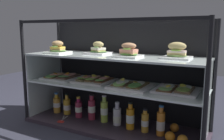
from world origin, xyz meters
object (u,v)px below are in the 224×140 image
Objects in this scene: juice_bottle_near_post at (161,123)px; plated_roll_sandwich_mid_left at (129,52)px; plated_roll_sandwich_mid_right at (177,53)px; open_sandwich_tray_near_right_corner at (176,89)px; plated_roll_sandwich_near_left_corner at (98,49)px; juice_bottle_front_second at (117,116)px; orange_fruit_beside_bottles at (183,140)px; plated_roll_sandwich_far_left at (58,49)px; juice_bottle_back_center at (92,109)px; juice_bottle_back_right at (130,118)px; orange_fruit_near_left_post at (174,128)px; juice_bottle_tucked_behind at (67,106)px; juice_bottle_front_middle at (104,111)px; open_sandwich_tray_left_of_center at (62,76)px; open_sandwich_tray_center at (130,85)px; orange_fruit_rolled_forward at (170,136)px; juice_bottle_front_left_end at (145,122)px; open_sandwich_tray_near_left_corner at (94,80)px; kitchen_scissors at (61,121)px; juice_bottle_back_left at (79,109)px; juice_bottle_front_right_end at (57,104)px.

plated_roll_sandwich_mid_left is at bearing -173.70° from juice_bottle_near_post.
plated_roll_sandwich_mid_right reaches higher than open_sandwich_tray_near_right_corner.
plated_roll_sandwich_near_left_corner is 0.36m from plated_roll_sandwich_mid_left.
plated_roll_sandwich_mid_left is 0.94× the size of juice_bottle_front_second.
plated_roll_sandwich_near_left_corner reaches higher than orange_fruit_beside_bottles.
orange_fruit_beside_bottles is at bearing -1.78° from plated_roll_sandwich_far_left.
juice_bottle_back_center is (-0.74, -0.04, -0.55)m from plated_roll_sandwich_mid_right.
juice_bottle_back_right is 0.36m from orange_fruit_near_left_post.
juice_bottle_front_middle is (0.42, 0.00, 0.02)m from juice_bottle_tucked_behind.
open_sandwich_tray_left_of_center is 1.08m from open_sandwich_tray_near_right_corner.
juice_bottle_back_center is (0.31, 0.08, -0.54)m from plated_roll_sandwich_far_left.
open_sandwich_tray_center is 0.28m from juice_bottle_back_right.
juice_bottle_front_left_end is at bearing 162.81° from orange_fruit_rolled_forward.
juice_bottle_front_middle is (-0.63, 0.00, -0.27)m from open_sandwich_tray_near_right_corner.
open_sandwich_tray_near_left_corner reaches higher than kitchen_scissors.
orange_fruit_rolled_forward is at bearing -10.79° from juice_bottle_back_right.
open_sandwich_tray_near_right_corner is at bearing -0.11° from juice_bottle_back_center.
plated_roll_sandwich_far_left reaches higher than orange_fruit_rolled_forward.
open_sandwich_tray_near_left_corner is (-0.36, 0.05, -0.27)m from plated_roll_sandwich_mid_left.
juice_bottle_near_post is (0.79, -0.01, 0.02)m from juice_bottle_back_left.
juice_bottle_tucked_behind is (-0.68, 0.05, -0.57)m from plated_roll_sandwich_mid_left.
plated_roll_sandwich_mid_left is at bearing -164.78° from plated_roll_sandwich_mid_right.
plated_roll_sandwich_near_left_corner reaches higher than orange_fruit_near_left_post.
orange_fruit_rolled_forward is at bearing -4.16° from open_sandwich_tray_left_of_center.
plated_roll_sandwich_far_left reaches higher than juice_bottle_back_right.
orange_fruit_near_left_post is (1.03, 0.08, -0.04)m from juice_bottle_tucked_behind.
juice_bottle_front_right_end is at bearing 178.50° from juice_bottle_back_right.
open_sandwich_tray_center is 0.50m from orange_fruit_near_left_post.
juice_bottle_front_left_end is 2.67× the size of orange_fruit_rolled_forward.
plated_roll_sandwich_near_left_corner is 0.61m from juice_bottle_front_second.
plated_roll_sandwich_near_left_corner reaches higher than open_sandwich_tray_near_left_corner.
juice_bottle_back_left is 1.01× the size of juice_bottle_front_left_end.
plated_roll_sandwich_mid_left reaches higher than open_sandwich_tray_near_right_corner.
open_sandwich_tray_center is (0.01, 0.01, -0.27)m from plated_roll_sandwich_mid_left.
open_sandwich_tray_center is at bearing -166.19° from plated_roll_sandwich_mid_right.
plated_roll_sandwich_mid_left is 0.80× the size of juice_bottle_back_center.
open_sandwich_tray_center is 4.25× the size of orange_fruit_beside_bottles.
juice_bottle_front_left_end is (0.26, -0.02, 0.01)m from juice_bottle_front_second.
open_sandwich_tray_left_of_center is at bearing -178.56° from juice_bottle_front_second.
juice_bottle_front_middle is (0.09, -0.05, -0.54)m from plated_roll_sandwich_near_left_corner.
kitchen_scissors is (0.19, -0.17, -0.08)m from juice_bottle_front_right_end.
juice_bottle_back_right is at bearing 13.48° from kitchen_scissors.
juice_bottle_near_post is (0.27, 0.03, -0.55)m from plated_roll_sandwich_mid_left.
orange_fruit_beside_bottles is (0.98, -0.09, -0.04)m from juice_bottle_back_left.
juice_bottle_front_right_end is 0.41m from juice_bottle_back_center.
juice_bottle_front_right_end is at bearing -179.07° from juice_bottle_front_middle.
juice_bottle_front_left_end is at bearing -1.86° from juice_bottle_tucked_behind.
juice_bottle_tucked_behind is (-0.69, 0.04, -0.30)m from open_sandwich_tray_center.
orange_fruit_near_left_post is at bearing 118.45° from orange_fruit_beside_bottles.
juice_bottle_back_center is at bearing -131.37° from plated_roll_sandwich_near_left_corner.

